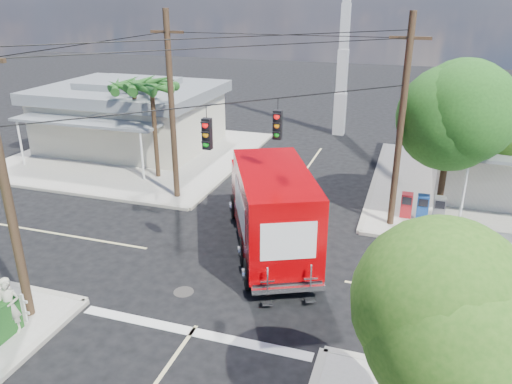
% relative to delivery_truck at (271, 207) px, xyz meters
% --- Properties ---
extents(ground, '(120.00, 120.00, 0.00)m').
position_rel_delivery_truck_xyz_m(ground, '(-0.76, -1.57, -1.81)').
color(ground, black).
rests_on(ground, ground).
extents(sidewalk_ne, '(14.12, 14.12, 0.14)m').
position_rel_delivery_truck_xyz_m(sidewalk_ne, '(10.12, 9.30, -1.74)').
color(sidewalk_ne, '#A39E93').
rests_on(sidewalk_ne, ground).
extents(sidewalk_nw, '(14.12, 14.12, 0.14)m').
position_rel_delivery_truck_xyz_m(sidewalk_nw, '(-11.63, 9.30, -1.74)').
color(sidewalk_nw, '#A39E93').
rests_on(sidewalk_nw, ground).
extents(road_markings, '(32.00, 32.00, 0.01)m').
position_rel_delivery_truck_xyz_m(road_markings, '(-0.76, -3.05, -1.80)').
color(road_markings, beige).
rests_on(road_markings, ground).
extents(building_nw, '(10.80, 10.20, 4.30)m').
position_rel_delivery_truck_xyz_m(building_nw, '(-12.76, 10.89, 0.41)').
color(building_nw, beige).
rests_on(building_nw, sidewalk_nw).
extents(radio_tower, '(0.80, 0.80, 17.00)m').
position_rel_delivery_truck_xyz_m(radio_tower, '(-0.26, 18.43, 3.83)').
color(radio_tower, silver).
rests_on(radio_tower, ground).
extents(tree_ne_front, '(4.21, 4.14, 6.66)m').
position_rel_delivery_truck_xyz_m(tree_ne_front, '(6.45, 5.18, 2.96)').
color(tree_ne_front, '#422D1C').
rests_on(tree_ne_front, sidewalk_ne).
extents(tree_ne_back, '(3.77, 3.66, 5.82)m').
position_rel_delivery_truck_xyz_m(tree_ne_back, '(9.05, 7.38, 2.38)').
color(tree_ne_back, '#422D1C').
rests_on(tree_ne_back, sidewalk_ne).
extents(tree_se, '(3.67, 3.54, 5.62)m').
position_rel_delivery_truck_xyz_m(tree_se, '(6.25, -8.82, 2.23)').
color(tree_se, '#422D1C').
rests_on(tree_se, sidewalk_se).
extents(palm_nw_front, '(3.01, 3.08, 5.59)m').
position_rel_delivery_truck_xyz_m(palm_nw_front, '(-8.26, 5.93, 3.23)').
color(palm_nw_front, '#422D1C').
rests_on(palm_nw_front, sidewalk_nw).
extents(palm_nw_back, '(3.01, 3.08, 5.19)m').
position_rel_delivery_truck_xyz_m(palm_nw_back, '(-10.26, 7.43, 2.86)').
color(palm_nw_back, '#422D1C').
rests_on(palm_nw_back, sidewalk_nw).
extents(utility_poles, '(12.00, 10.68, 9.00)m').
position_rel_delivery_truck_xyz_m(utility_poles, '(-2.34, 0.03, 2.87)').
color(utility_poles, '#473321').
rests_on(utility_poles, ground).
extents(vending_boxes, '(1.90, 0.50, 1.10)m').
position_rel_delivery_truck_xyz_m(vending_boxes, '(5.74, 4.63, -1.12)').
color(vending_boxes, '#B41C22').
rests_on(vending_boxes, sidewalk_ne).
extents(delivery_truck, '(5.64, 8.46, 3.56)m').
position_rel_delivery_truck_xyz_m(delivery_truck, '(0.00, 0.00, 0.00)').
color(delivery_truck, black).
rests_on(delivery_truck, ground).
extents(pedestrian, '(0.77, 0.63, 1.81)m').
position_rel_delivery_truck_xyz_m(pedestrian, '(-5.77, -7.66, -0.76)').
color(pedestrian, beige).
rests_on(pedestrian, sidewalk_sw).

